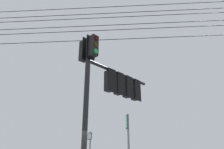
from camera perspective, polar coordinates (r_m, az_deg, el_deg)
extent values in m
cylinder|color=black|center=(8.23, -6.83, -11.05)|extent=(0.20, 0.20, 5.89)
cylinder|color=black|center=(10.17, 1.92, 0.18)|extent=(2.16, 3.20, 0.14)
cube|color=black|center=(9.46, -7.18, 5.94)|extent=(0.42, 0.42, 0.90)
cube|color=black|center=(9.34, -6.52, 6.30)|extent=(0.27, 0.39, 1.04)
cylinder|color=#360503|center=(9.72, -7.71, 7.15)|extent=(0.13, 0.18, 0.20)
cylinder|color=#3C2703|center=(9.57, -7.80, 5.60)|extent=(0.13, 0.18, 0.20)
cylinder|color=green|center=(9.44, -7.90, 4.00)|extent=(0.13, 0.18, 0.20)
cube|color=black|center=(9.05, -4.76, 7.25)|extent=(0.42, 0.42, 0.90)
cube|color=black|center=(9.17, -5.47, 6.87)|extent=(0.27, 0.39, 1.04)
cylinder|color=#360503|center=(9.10, -4.00, 9.25)|extent=(0.13, 0.18, 0.20)
cylinder|color=#3C2703|center=(8.94, -4.05, 7.63)|extent=(0.13, 0.18, 0.20)
cylinder|color=green|center=(8.80, -4.11, 5.94)|extent=(0.13, 0.18, 0.20)
cube|color=black|center=(9.50, -0.80, -1.71)|extent=(0.41, 0.41, 0.90)
cube|color=black|center=(9.39, -0.09, -1.44)|extent=(0.26, 0.40, 1.04)
cylinder|color=#360503|center=(9.73, -1.46, -0.32)|extent=(0.13, 0.19, 0.20)
cylinder|color=#3C2703|center=(9.61, -1.48, -1.97)|extent=(0.13, 0.19, 0.20)
cylinder|color=green|center=(9.51, -1.50, -3.66)|extent=(0.13, 0.19, 0.20)
cube|color=black|center=(9.90, 1.60, -2.60)|extent=(0.42, 0.42, 0.90)
cube|color=black|center=(9.79, 2.34, -2.36)|extent=(0.28, 0.39, 1.04)
cylinder|color=#360503|center=(10.11, 0.88, -1.23)|extent=(0.14, 0.18, 0.20)
cylinder|color=#3C2703|center=(10.00, 0.89, -2.82)|extent=(0.14, 0.18, 0.20)
cylinder|color=green|center=(9.90, 0.90, -4.45)|extent=(0.14, 0.18, 0.20)
cube|color=black|center=(10.31, 3.81, -3.40)|extent=(0.42, 0.42, 0.90)
cube|color=black|center=(10.22, 4.56, -3.19)|extent=(0.29, 0.38, 1.04)
cylinder|color=#360503|center=(10.51, 3.06, -2.07)|extent=(0.14, 0.18, 0.20)
cylinder|color=#3C2703|center=(10.41, 3.10, -3.61)|extent=(0.14, 0.18, 0.20)
cylinder|color=green|center=(10.31, 3.13, -5.18)|extent=(0.14, 0.18, 0.20)
cube|color=black|center=(10.74, 5.86, -4.15)|extent=(0.42, 0.42, 0.90)
cube|color=black|center=(10.65, 6.59, -3.94)|extent=(0.29, 0.38, 1.04)
cylinder|color=#360503|center=(10.93, 5.10, -2.85)|extent=(0.14, 0.18, 0.20)
cylinder|color=#3C2703|center=(10.84, 5.16, -4.34)|extent=(0.14, 0.18, 0.20)
cylinder|color=green|center=(10.74, 5.22, -5.86)|extent=(0.14, 0.18, 0.20)
cube|color=#0C7238|center=(7.48, 3.79, -12.00)|extent=(0.27, 0.06, 0.43)
cube|color=white|center=(7.48, 3.67, -12.00)|extent=(0.21, 0.03, 0.37)
cube|color=#0C7238|center=(11.12, -5.69, -15.37)|extent=(0.24, 0.18, 0.33)
cube|color=white|center=(11.11, -5.75, -15.36)|extent=(0.18, 0.13, 0.27)
cylinder|color=black|center=(9.36, 0.13, 8.93)|extent=(5.93, 20.82, 0.27)
cylinder|color=black|center=(9.62, 0.13, 11.30)|extent=(5.93, 20.82, 0.27)
cylinder|color=black|center=(9.76, 0.13, 12.51)|extent=(5.93, 20.82, 0.27)
cylinder|color=black|center=(10.00, 0.13, 14.37)|extent=(5.93, 20.82, 0.27)
cylinder|color=black|center=(10.13, 0.13, 15.38)|extent=(5.93, 20.82, 0.27)
cylinder|color=black|center=(10.35, 0.12, 16.89)|extent=(5.93, 20.82, 0.27)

